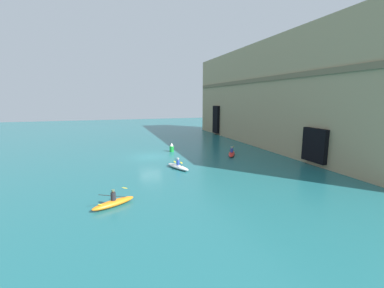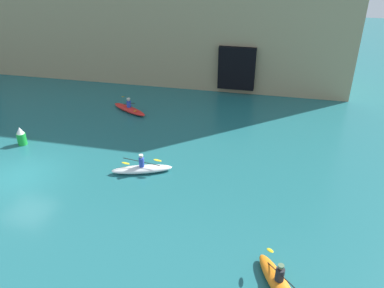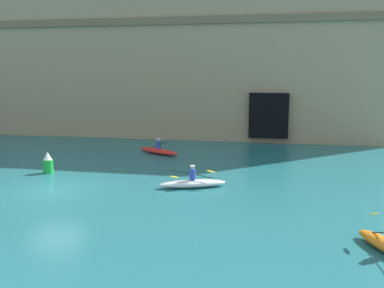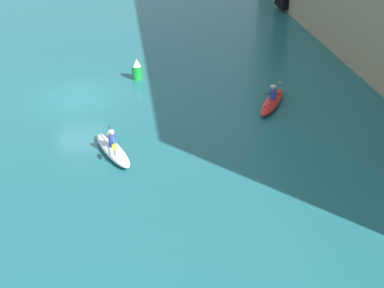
{
  "view_description": "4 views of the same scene",
  "coord_description": "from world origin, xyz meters",
  "views": [
    {
      "loc": [
        30.18,
        -4.59,
        6.84
      ],
      "look_at": [
        6.68,
        3.11,
        2.49
      ],
      "focal_mm": 24.0,
      "sensor_mm": 36.0,
      "label": 1
    },
    {
      "loc": [
        12.92,
        -14.52,
        10.84
      ],
      "look_at": [
        8.82,
        2.74,
        1.56
      ],
      "focal_mm": 35.0,
      "sensor_mm": 36.0,
      "label": 2
    },
    {
      "loc": [
        10.1,
        -17.88,
        5.56
      ],
      "look_at": [
        5.45,
        5.74,
        1.44
      ],
      "focal_mm": 40.0,
      "sensor_mm": 36.0,
      "label": 3
    },
    {
      "loc": [
        25.94,
        2.41,
        10.97
      ],
      "look_at": [
        9.01,
        4.73,
        1.74
      ],
      "focal_mm": 50.0,
      "sensor_mm": 36.0,
      "label": 4
    }
  ],
  "objects": [
    {
      "name": "cliff_bluff",
      "position": [
        -2.68,
        18.89,
        7.31
      ],
      "size": [
        42.58,
        7.06,
        14.65
      ],
      "color": "#9E8966",
      "rests_on": "ground"
    },
    {
      "name": "ground_plane",
      "position": [
        0.0,
        0.0,
        0.0
      ],
      "size": [
        120.0,
        120.0,
        0.0
      ],
      "primitive_type": "plane",
      "color": "#1E6066"
    },
    {
      "name": "kayak_white",
      "position": [
        6.25,
        1.78,
        0.22
      ],
      "size": [
        3.32,
        1.84,
        1.09
      ],
      "rotation": [
        0.0,
        0.0,
        0.36
      ],
      "color": "white",
      "rests_on": "ground"
    },
    {
      "name": "marker_buoy",
      "position": [
        -2.14,
        3.18,
        0.55
      ],
      "size": [
        0.55,
        0.55,
        1.18
      ],
      "color": "green",
      "rests_on": "ground"
    },
    {
      "name": "kayak_red",
      "position": [
        2.36,
        9.66,
        0.23
      ],
      "size": [
        3.36,
        2.33,
        1.06
      ],
      "rotation": [
        0.0,
        0.0,
        5.76
      ],
      "color": "red",
      "rests_on": "ground"
    }
  ]
}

